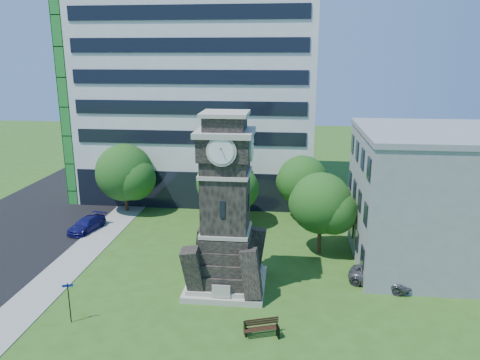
# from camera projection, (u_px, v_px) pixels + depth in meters

# --- Properties ---
(ground) EXTENTS (160.00, 160.00, 0.00)m
(ground) POSITION_uv_depth(u_px,v_px,m) (178.00, 298.00, 31.25)
(ground) COLOR #2F5418
(ground) RESTS_ON ground
(sidewalk) EXTENTS (3.00, 70.00, 0.06)m
(sidewalk) POSITION_uv_depth(u_px,v_px,m) (76.00, 259.00, 37.05)
(sidewalk) COLOR gray
(sidewalk) RESTS_ON ground
(clock_tower) EXTENTS (5.40, 5.40, 12.22)m
(clock_tower) POSITION_uv_depth(u_px,v_px,m) (226.00, 215.00, 31.47)
(clock_tower) COLOR #B9B3A1
(clock_tower) RESTS_ON ground
(office_tall) EXTENTS (26.20, 15.11, 28.60)m
(office_tall) POSITION_uv_depth(u_px,v_px,m) (200.00, 68.00, 52.68)
(office_tall) COLOR white
(office_tall) RESTS_ON ground
(office_low) EXTENTS (15.20, 12.20, 10.40)m
(office_low) POSITION_uv_depth(u_px,v_px,m) (458.00, 198.00, 35.45)
(office_low) COLOR gray
(office_low) RESTS_ON ground
(car_street_north) EXTENTS (2.71, 4.56, 1.24)m
(car_street_north) POSITION_uv_depth(u_px,v_px,m) (87.00, 224.00, 43.01)
(car_street_north) COLOR #141458
(car_street_north) RESTS_ON ground
(car_east_lot) EXTENTS (4.85, 3.54, 1.22)m
(car_east_lot) POSITION_uv_depth(u_px,v_px,m) (381.00, 278.00, 32.74)
(car_east_lot) COLOR #4F4F54
(car_east_lot) RESTS_ON ground
(park_bench) EXTENTS (2.01, 0.54, 1.04)m
(park_bench) POSITION_uv_depth(u_px,v_px,m) (261.00, 327.00, 26.94)
(park_bench) COLOR black
(park_bench) RESTS_ON ground
(street_sign) EXTENTS (0.63, 0.06, 2.61)m
(street_sign) POSITION_uv_depth(u_px,v_px,m) (69.00, 298.00, 28.00)
(street_sign) COLOR black
(street_sign) RESTS_ON ground
(tree_nw) EXTENTS (6.41, 5.82, 7.05)m
(tree_nw) POSITION_uv_depth(u_px,v_px,m) (125.00, 174.00, 47.51)
(tree_nw) COLOR #332114
(tree_nw) RESTS_ON ground
(tree_nc) EXTENTS (6.08, 5.53, 6.98)m
(tree_nc) POSITION_uv_depth(u_px,v_px,m) (226.00, 183.00, 43.82)
(tree_nc) COLOR #332114
(tree_nc) RESTS_ON ground
(tree_ne) EXTENTS (5.38, 4.89, 6.45)m
(tree_ne) POSITION_uv_depth(u_px,v_px,m) (303.00, 183.00, 44.85)
(tree_ne) COLOR #332114
(tree_ne) RESTS_ON ground
(tree_east) EXTENTS (5.42, 4.93, 6.76)m
(tree_east) POSITION_uv_depth(u_px,v_px,m) (322.00, 205.00, 37.27)
(tree_east) COLOR #332114
(tree_east) RESTS_ON ground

